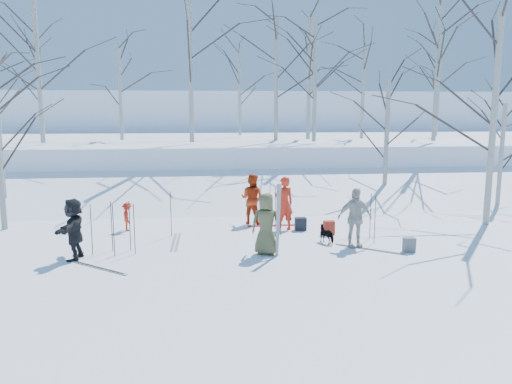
{
  "coord_description": "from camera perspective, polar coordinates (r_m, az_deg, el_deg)",
  "views": [
    {
      "loc": [
        -1.51,
        -12.98,
        3.73
      ],
      "look_at": [
        0.0,
        1.5,
        1.3
      ],
      "focal_mm": 35.0,
      "sensor_mm": 36.0,
      "label": 1
    }
  ],
  "objects": [
    {
      "name": "ski_pole_j",
      "position": [
        15.6,
        2.21,
        -1.84
      ],
      "size": [
        0.02,
        0.02,
        1.34
      ],
      "primitive_type": "cylinder",
      "color": "black",
      "rests_on": "ground"
    },
    {
      "name": "ski_pair_a",
      "position": [
        12.56,
        -17.68,
        -8.22
      ],
      "size": [
        2.06,
        2.1,
        0.02
      ],
      "primitive_type": null,
      "rotation": [
        0.0,
        0.0,
        0.89
      ],
      "color": "silver",
      "rests_on": "ground"
    },
    {
      "name": "ski_pair_c",
      "position": [
        14.38,
        -9.16,
        -5.64
      ],
      "size": [
        0.24,
        1.9,
        0.02
      ],
      "primitive_type": null,
      "rotation": [
        0.0,
        0.0,
        -0.01
      ],
      "color": "silver",
      "rests_on": "ground"
    },
    {
      "name": "birch_edge_b",
      "position": [
        17.66,
        25.53,
        7.47
      ],
      "size": [
        5.35,
        5.35,
        6.79
      ],
      "primitive_type": null,
      "color": "silver",
      "rests_on": "ground"
    },
    {
      "name": "skier_grey_west",
      "position": [
        13.26,
        -20.1,
        -3.99
      ],
      "size": [
        0.59,
        1.48,
        1.55
      ],
      "primitive_type": "imported",
      "rotation": [
        0.0,
        0.0,
        4.62
      ],
      "color": "black",
      "rests_on": "ground"
    },
    {
      "name": "birch_edge_c",
      "position": [
        20.86,
        26.22,
        3.67
      ],
      "size": [
        3.36,
        3.36,
        3.95
      ],
      "primitive_type": null,
      "color": "silver",
      "rests_on": "ground"
    },
    {
      "name": "ski_pole_a",
      "position": [
        13.66,
        -14.22,
        -3.77
      ],
      "size": [
        0.02,
        0.02,
        1.34
      ],
      "primitive_type": "cylinder",
      "color": "black",
      "rests_on": "ground"
    },
    {
      "name": "skier_red_seated",
      "position": [
        15.9,
        -14.48,
        -2.75
      ],
      "size": [
        0.44,
        0.63,
        0.89
      ],
      "primitive_type": "imported",
      "rotation": [
        0.0,
        0.0,
        1.78
      ],
      "color": "red",
      "rests_on": "ground"
    },
    {
      "name": "ski_pair_d",
      "position": [
        13.8,
        12.98,
        -6.42
      ],
      "size": [
        2.04,
        2.09,
        0.02
      ],
      "primitive_type": null,
      "rotation": [
        0.0,
        0.0,
        0.92
      ],
      "color": "silver",
      "rests_on": "ground"
    },
    {
      "name": "skier_cream_east",
      "position": [
        13.8,
        11.21,
        -2.9
      ],
      "size": [
        0.98,
        0.46,
        1.64
      ],
      "primitive_type": "imported",
      "rotation": [
        0.0,
        0.0,
        0.06
      ],
      "color": "beige",
      "rests_on": "ground"
    },
    {
      "name": "upright_ski_right",
      "position": [
        12.63,
        2.58,
        -3.25
      ],
      "size": [
        0.11,
        0.23,
        1.89
      ],
      "primitive_type": "cube",
      "rotation": [
        0.1,
        0.0,
        0.19
      ],
      "color": "silver",
      "rests_on": "ground"
    },
    {
      "name": "ski_pole_c",
      "position": [
        14.79,
        12.95,
        -2.71
      ],
      "size": [
        0.02,
        0.02,
        1.34
      ],
      "primitive_type": "cylinder",
      "color": "black",
      "rests_on": "ground"
    },
    {
      "name": "ski_pole_g",
      "position": [
        16.23,
        2.69,
        -1.4
      ],
      "size": [
        0.02,
        0.02,
        1.34
      ],
      "primitive_type": "cylinder",
      "color": "black",
      "rests_on": "ground"
    },
    {
      "name": "birch_plateau_a",
      "position": [
        25.95,
        6.07,
        12.99
      ],
      "size": [
        5.01,
        5.01,
        6.29
      ],
      "primitive_type": null,
      "color": "silver",
      "rests_on": "snow_plateau"
    },
    {
      "name": "birch_plateau_f",
      "position": [
        29.69,
        -1.87,
        11.25
      ],
      "size": [
        4.04,
        4.04,
        4.91
      ],
      "primitive_type": null,
      "color": "silver",
      "rests_on": "snow_plateau"
    },
    {
      "name": "far_hill",
      "position": [
        51.04,
        -4.28,
        7.5
      ],
      "size": [
        90.0,
        30.0,
        6.0
      ],
      "primitive_type": "cube",
      "color": "white",
      "rests_on": "ground"
    },
    {
      "name": "skier_red_north",
      "position": [
        15.45,
        3.21,
        -1.32
      ],
      "size": [
        0.69,
        0.54,
        1.68
      ],
      "primitive_type": "imported",
      "rotation": [
        0.0,
        0.0,
        3.39
      ],
      "color": "red",
      "rests_on": "ground"
    },
    {
      "name": "birch_plateau_g",
      "position": [
        26.92,
        12.13,
        11.16
      ],
      "size": [
        3.99,
        3.99,
        4.84
      ],
      "primitive_type": null,
      "color": "silver",
      "rests_on": "snow_plateau"
    },
    {
      "name": "birch_plateau_d",
      "position": [
        24.92,
        -23.65,
        12.92
      ],
      "size": [
        5.31,
        5.31,
        6.73
      ],
      "primitive_type": null,
      "color": "silver",
      "rests_on": "snow_plateau"
    },
    {
      "name": "dog",
      "position": [
        14.21,
        8.13,
        -4.79
      ],
      "size": [
        0.55,
        0.65,
        0.5
      ],
      "primitive_type": "imported",
      "rotation": [
        0.0,
        0.0,
        3.72
      ],
      "color": "black",
      "rests_on": "ground"
    },
    {
      "name": "birch_edge_e",
      "position": [
        20.78,
        14.68,
        5.59
      ],
      "size": [
        4.01,
        4.01,
        4.87
      ],
      "primitive_type": null,
      "color": "silver",
      "rests_on": "ground"
    },
    {
      "name": "upright_ski_left",
      "position": [
        12.61,
        2.47,
        -3.27
      ],
      "size": [
        0.07,
        0.16,
        1.9
      ],
      "primitive_type": "cube",
      "rotation": [
        0.07,
        0.0,
        0.02
      ],
      "color": "silver",
      "rests_on": "ground"
    },
    {
      "name": "snow_plateau",
      "position": [
        30.15,
        -3.06,
        4.26
      ],
      "size": [
        70.0,
        18.0,
        2.2
      ],
      "primitive_type": "cube",
      "color": "white",
      "rests_on": "ground"
    },
    {
      "name": "birch_plateau_i",
      "position": [
        25.79,
        20.02,
        12.81
      ],
      "size": [
        5.2,
        5.2,
        6.56
      ],
      "primitive_type": null,
      "color": "silver",
      "rests_on": "snow_plateau"
    },
    {
      "name": "ski_pole_f",
      "position": [
        13.2,
        -15.96,
        -4.31
      ],
      "size": [
        0.02,
        0.02,
        1.34
      ],
      "primitive_type": "cylinder",
      "color": "black",
      "rests_on": "ground"
    },
    {
      "name": "birch_plateau_b",
      "position": [
        24.7,
        2.32,
        12.72
      ],
      "size": [
        4.71,
        4.71,
        5.87
      ],
      "primitive_type": null,
      "color": "silver",
      "rests_on": "snow_plateau"
    },
    {
      "name": "ski_pole_h",
      "position": [
        13.73,
        -16.16,
        -3.78
      ],
      "size": [
        0.02,
        0.02,
        1.34
      ],
      "primitive_type": "cylinder",
      "color": "black",
      "rests_on": "ground"
    },
    {
      "name": "backpack_grey",
      "position": [
        13.82,
        17.1,
        -5.79
      ],
      "size": [
        0.3,
        0.2,
        0.38
      ],
      "primitive_type": "cube",
      "color": "#55585D",
      "rests_on": "ground"
    },
    {
      "name": "ski_pole_b",
      "position": [
        14.37,
        13.43,
        -3.08
      ],
      "size": [
        0.02,
        0.02,
        1.34
      ],
      "primitive_type": "cylinder",
      "color": "black",
      "rests_on": "ground"
    },
    {
      "name": "ground",
      "position": [
        13.59,
        0.66,
        -6.45
      ],
      "size": [
        120.0,
        120.0,
        0.0
      ],
      "primitive_type": "plane",
      "color": "white",
      "rests_on": "ground"
    },
    {
      "name": "skier_redor_behind",
      "position": [
        16.32,
        -0.46,
        -0.8
      ],
      "size": [
        1.0,
        0.94,
        1.64
      ],
      "primitive_type": "imported",
      "rotation": [
        0.0,
        0.0,
        2.61
      ],
      "color": "#B5300D",
      "rests_on": "ground"
    },
    {
      "name": "ski_pair_b",
      "position": [
        16.18,
        2.36,
        -3.83
      ],
      "size": [
        0.2,
        1.9,
        0.02
      ],
      "primitive_type": null,
      "rotation": [
        0.0,
        0.0,
        1.57
      ],
      "color": "#B41932",
      "rests_on": "ground"
    },
    {
      "name": "ski_pole_i",
      "position": [
        13.48,
        -18.3,
        -4.13
      ],
      "size": [
        0.02,
        0.02,
        1.34
      ],
      "primitive_type": "cylinder",
      "color": "black",
      "rests_on": "ground"
    },
    {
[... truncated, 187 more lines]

